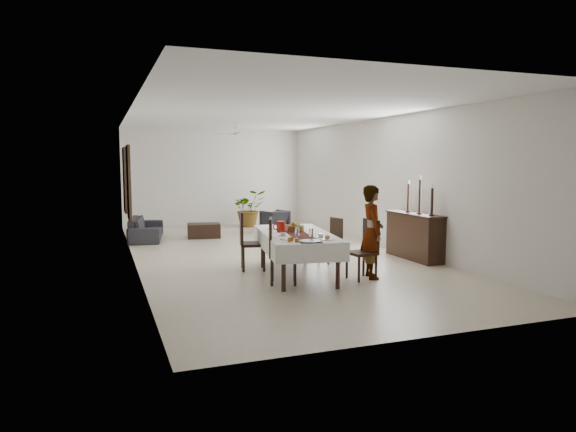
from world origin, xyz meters
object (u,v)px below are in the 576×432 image
at_px(sofa, 146,228).
at_px(dining_table_top, 296,235).
at_px(woman, 372,232).
at_px(red_pitcher, 281,227).
at_px(sideboard_body, 414,237).

bearing_deg(sofa, dining_table_top, -148.73).
bearing_deg(sofa, woman, -141.95).
distance_m(red_pitcher, woman, 1.70).
distance_m(dining_table_top, red_pitcher, 0.34).
bearing_deg(woman, sideboard_body, -40.27).
bearing_deg(woman, sofa, 42.52).
xyz_separation_m(dining_table_top, red_pitcher, (-0.23, 0.20, 0.14)).
relative_size(woman, sofa, 0.82).
distance_m(dining_table_top, sofa, 6.01).
xyz_separation_m(sideboard_body, sofa, (-5.26, 4.94, -0.18)).
distance_m(woman, sofa, 7.17).
bearing_deg(red_pitcher, sofa, 110.78).
height_order(dining_table_top, woman, woman).
height_order(woman, sideboard_body, woman).
bearing_deg(sideboard_body, sofa, 136.81).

